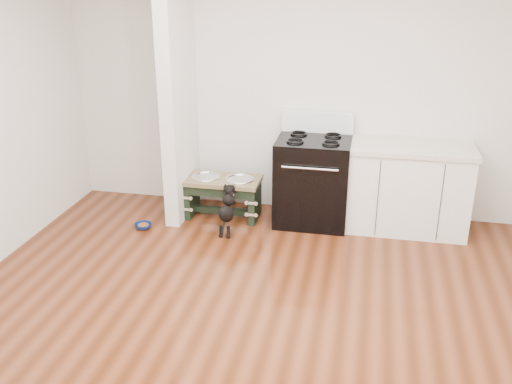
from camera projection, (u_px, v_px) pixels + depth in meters
name	position (u px, v px, depth m)	size (l,w,h in m)	color
ground	(245.00, 335.00, 4.28)	(5.00, 5.00, 0.00)	#451E0C
room_shell	(244.00, 126.00, 3.68)	(5.00, 5.00, 5.00)	silver
partition_wall	(178.00, 93.00, 5.91)	(0.15, 0.80, 2.70)	silver
oven_range	(313.00, 179.00, 6.02)	(0.76, 0.69, 1.14)	black
cabinet_run	(408.00, 188.00, 5.86)	(1.24, 0.64, 0.91)	white
dog_feeder	(223.00, 190.00, 6.18)	(0.81, 0.43, 0.46)	black
puppy	(227.00, 208.00, 5.83)	(0.14, 0.42, 0.50)	black
floor_bowl	(143.00, 226.00, 6.00)	(0.18, 0.18, 0.06)	navy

